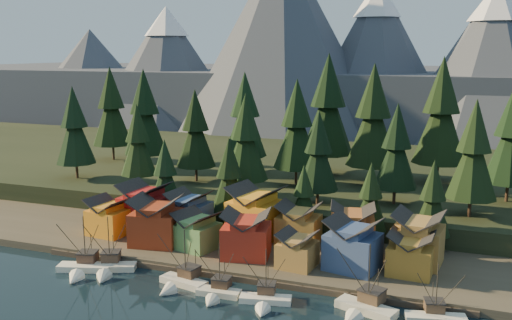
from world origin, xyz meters
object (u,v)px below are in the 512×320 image
(boat_4, at_px, (265,294))
(house_back_0, at_px, (145,205))
(boat_6, at_px, (437,313))
(house_back_1, at_px, (189,211))
(boat_3, at_px, (217,286))
(boat_5, at_px, (363,300))
(boat_2, at_px, (180,275))
(boat_0, at_px, (82,262))
(boat_1, at_px, (107,261))
(house_front_1, at_px, (156,219))
(house_front_0, at_px, (109,215))

(boat_4, bearing_deg, house_back_0, 134.57)
(boat_6, relative_size, house_back_1, 1.12)
(boat_3, bearing_deg, boat_5, 2.03)
(boat_3, distance_m, boat_6, 34.75)
(boat_2, height_order, boat_5, boat_5)
(boat_2, bearing_deg, boat_3, 0.44)
(boat_0, bearing_deg, boat_5, -15.10)
(boat_1, bearing_deg, house_back_1, 54.61)
(boat_0, bearing_deg, house_back_1, 51.49)
(house_front_1, bearing_deg, boat_2, -57.22)
(boat_0, relative_size, boat_1, 1.02)
(house_front_1, bearing_deg, boat_5, -26.37)
(boat_3, relative_size, boat_4, 1.01)
(boat_1, relative_size, boat_4, 1.14)
(boat_3, height_order, boat_4, boat_3)
(boat_0, height_order, boat_5, boat_5)
(boat_0, distance_m, boat_1, 4.58)
(boat_6, relative_size, house_front_0, 1.15)
(house_back_0, bearing_deg, boat_3, -36.01)
(boat_5, bearing_deg, house_back_1, 169.47)
(house_back_0, bearing_deg, house_back_1, 9.99)
(boat_0, bearing_deg, boat_1, 7.48)
(boat_3, bearing_deg, boat_4, -2.32)
(boat_2, distance_m, boat_3, 7.92)
(boat_1, distance_m, house_back_1, 23.16)
(boat_0, xyz_separation_m, house_back_1, (9.79, 23.93, 4.07))
(boat_3, height_order, house_back_1, house_back_1)
(boat_4, height_order, boat_6, boat_6)
(boat_5, relative_size, house_back_1, 1.36)
(boat_0, xyz_separation_m, boat_6, (62.14, 1.55, -0.33))
(boat_3, bearing_deg, house_front_1, 138.88)
(boat_3, relative_size, boat_6, 0.98)
(house_front_0, distance_m, house_back_1, 16.92)
(boat_0, distance_m, boat_5, 51.22)
(boat_3, xyz_separation_m, house_front_0, (-33.11, 18.00, 3.66))
(boat_4, bearing_deg, boat_1, 162.87)
(boat_4, height_order, house_front_0, house_front_0)
(house_back_0, bearing_deg, house_front_1, -41.99)
(boat_0, distance_m, house_front_1, 17.21)
(boat_0, distance_m, house_back_0, 23.45)
(boat_4, bearing_deg, boat_0, 166.40)
(boat_4, distance_m, boat_6, 26.43)
(house_back_0, bearing_deg, boat_6, -14.29)
(house_front_0, bearing_deg, boat_2, -26.14)
(boat_0, bearing_deg, boat_3, -18.43)
(boat_5, distance_m, boat_6, 10.95)
(boat_3, bearing_deg, house_back_1, 122.34)
(boat_5, distance_m, house_front_1, 46.70)
(boat_1, relative_size, house_back_0, 1.10)
(boat_1, distance_m, boat_4, 31.75)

